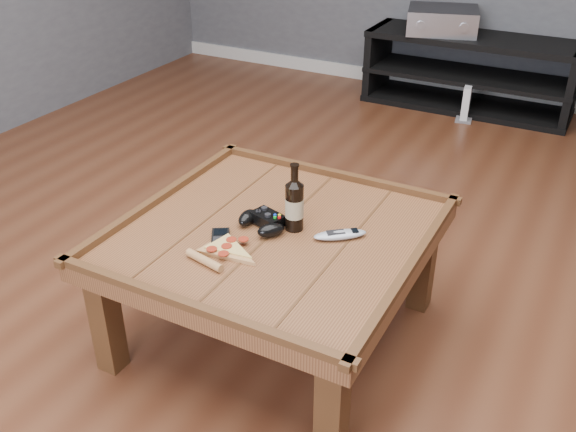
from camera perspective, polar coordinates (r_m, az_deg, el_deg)
The scene contains 11 objects.
ground at distance 2.46m, azimuth -1.13°, elevation -10.37°, with size 6.00×6.00×0.00m, color #4F2716.
baseboard at distance 4.96m, azimuth 16.18°, elevation 10.67°, with size 5.00×0.02×0.10m, color silver.
coffee_table at distance 2.23m, azimuth -1.22°, elevation -2.67°, with size 1.03×1.03×0.48m.
media_console at distance 4.68m, azimuth 15.81°, elevation 12.12°, with size 1.40×0.45×0.50m.
beer_bottle at distance 2.16m, azimuth 0.57°, elevation 1.11°, with size 0.06×0.06×0.24m.
game_controller at distance 2.20m, azimuth -2.28°, elevation -0.49°, with size 0.19×0.16×0.05m.
pizza_slice at distance 2.09m, azimuth -5.75°, elevation -3.07°, with size 0.21×0.29×0.03m.
smartphone at distance 2.16m, azimuth -6.03°, elevation -1.92°, with size 0.11×0.12×0.01m.
remote_control at distance 2.16m, azimuth 4.64°, elevation -1.65°, with size 0.18×0.16×0.03m.
av_receiver at distance 4.64m, azimuth 13.55°, elevation 16.57°, with size 0.54×0.49×0.16m.
game_console at distance 4.50m, azimuth 15.56°, elevation 9.59°, with size 0.13×0.20×0.23m.
Camera 1 is at (0.92, -1.63, 1.59)m, focal length 40.00 mm.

